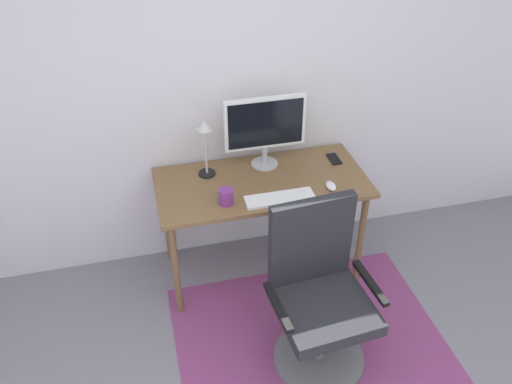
% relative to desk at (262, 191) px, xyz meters
% --- Properties ---
extents(wall_back, '(6.00, 0.10, 2.60)m').
position_rel_desk_xyz_m(wall_back, '(-0.15, 0.40, 0.62)').
color(wall_back, silver).
rests_on(wall_back, ground).
extents(area_rug, '(1.64, 1.40, 0.01)m').
position_rel_desk_xyz_m(area_rug, '(0.13, -0.77, -0.68)').
color(area_rug, '#853B6F').
rests_on(area_rug, ground).
extents(desk, '(1.36, 0.65, 0.77)m').
position_rel_desk_xyz_m(desk, '(0.00, 0.00, 0.00)').
color(desk, brown).
rests_on(desk, ground).
extents(monitor, '(0.53, 0.18, 0.49)m').
position_rel_desk_xyz_m(monitor, '(0.07, 0.18, 0.38)').
color(monitor, '#B2B2B7').
rests_on(monitor, desk).
extents(keyboard, '(0.43, 0.13, 0.02)m').
position_rel_desk_xyz_m(keyboard, '(0.06, -0.23, 0.09)').
color(keyboard, white).
rests_on(keyboard, desk).
extents(computer_mouse, '(0.06, 0.10, 0.03)m').
position_rel_desk_xyz_m(computer_mouse, '(0.40, -0.19, 0.10)').
color(computer_mouse, white).
rests_on(computer_mouse, desk).
extents(coffee_cup, '(0.09, 0.09, 0.10)m').
position_rel_desk_xyz_m(coffee_cup, '(-0.27, -0.18, 0.13)').
color(coffee_cup, '#773184').
rests_on(coffee_cup, desk).
extents(cell_phone, '(0.07, 0.14, 0.01)m').
position_rel_desk_xyz_m(cell_phone, '(0.55, 0.13, 0.09)').
color(cell_phone, black).
rests_on(cell_phone, desk).
extents(desk_lamp, '(0.11, 0.11, 0.39)m').
position_rel_desk_xyz_m(desk_lamp, '(-0.33, 0.16, 0.36)').
color(desk_lamp, black).
rests_on(desk_lamp, desk).
extents(office_chair, '(0.61, 0.55, 1.05)m').
position_rel_desk_xyz_m(office_chair, '(0.13, -0.80, -0.25)').
color(office_chair, slate).
rests_on(office_chair, ground).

